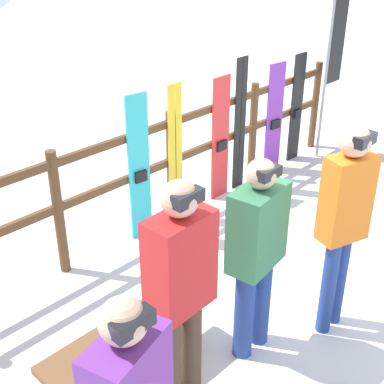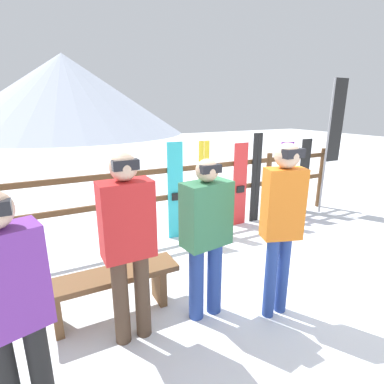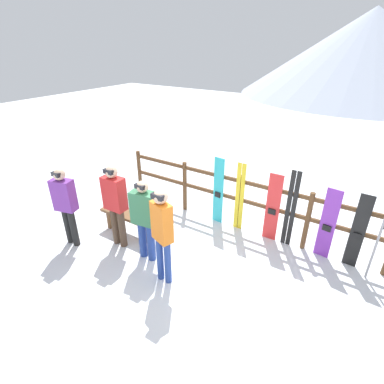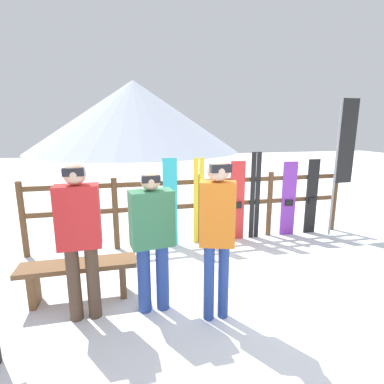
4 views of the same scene
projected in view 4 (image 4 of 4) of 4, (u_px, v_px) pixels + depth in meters
ground_plane at (238, 302)px, 3.72m from camera, size 40.00×40.00×0.00m
mountain_backdrop at (134, 116)px, 25.94m from camera, size 18.00×18.00×6.00m
fence at (197, 202)px, 5.52m from camera, size 5.98×0.10×1.28m
bench at (79, 272)px, 3.71m from camera, size 1.40×0.36×0.49m
person_red at (79, 231)px, 3.20m from camera, size 0.45×0.26×1.77m
person_orange at (217, 226)px, 3.19m from camera, size 0.42×0.32×1.81m
person_plaid_green at (152, 233)px, 3.37m from camera, size 0.51×0.32×1.67m
snowboard_cyan at (170, 203)px, 5.34m from camera, size 0.26×0.08×1.60m
ski_pair_yellow at (199, 201)px, 5.46m from camera, size 0.20×0.02×1.59m
snowboard_red at (237, 201)px, 5.64m from camera, size 0.29×0.06×1.52m
ski_pair_black at (255, 196)px, 5.71m from camera, size 0.19×0.02×1.67m
snowboard_purple at (289, 199)px, 5.89m from camera, size 0.29×0.08×1.47m
snowboard_black_stripe at (312, 197)px, 6.00m from camera, size 0.24×0.06×1.51m
rental_flag at (343, 152)px, 5.71m from camera, size 0.40×0.04×2.64m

